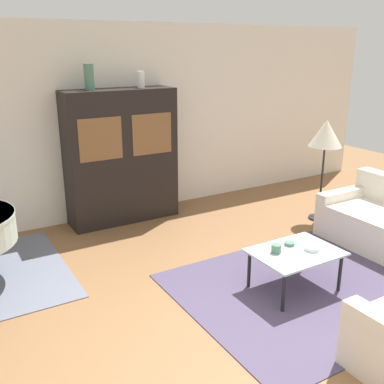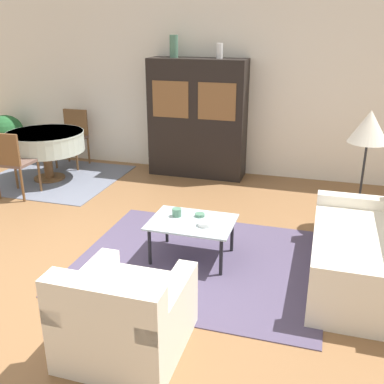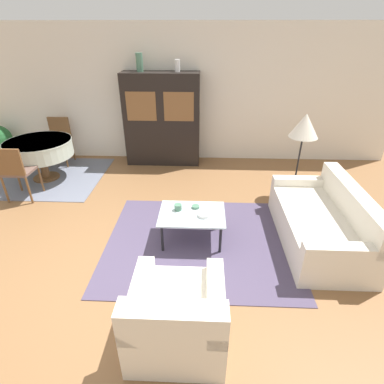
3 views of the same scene
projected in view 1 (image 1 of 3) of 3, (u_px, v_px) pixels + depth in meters
ground_plane at (258, 352)px, 3.66m from camera, size 14.00×14.00×0.00m
wall_back at (98, 124)px, 6.21m from camera, size 10.00×0.06×2.70m
area_rug at (304, 288)px, 4.61m from camera, size 2.51×2.12×0.01m
coffee_table at (295, 255)px, 4.49m from camera, size 0.87×0.64×0.42m
display_cabinet at (121, 157)px, 6.21m from camera, size 1.52×0.49×1.84m
floor_lamp at (326, 136)px, 6.13m from camera, size 0.45×0.45×1.43m
cup at (276, 249)px, 4.43m from camera, size 0.10×0.10×0.09m
bowl at (312, 248)px, 4.49m from camera, size 0.15×0.15×0.04m
bowl_small at (289, 244)px, 4.61m from camera, size 0.10×0.10×0.03m
vase_tall at (89, 77)px, 5.69m from camera, size 0.13×0.13×0.33m
vase_short at (141, 79)px, 6.05m from camera, size 0.10×0.10×0.22m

